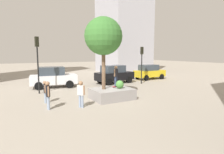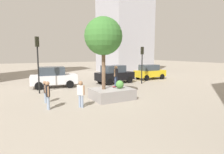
# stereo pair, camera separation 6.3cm
# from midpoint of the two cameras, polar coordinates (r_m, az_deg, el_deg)

# --- Properties ---
(ground_plane) EXTENTS (120.00, 120.00, 0.00)m
(ground_plane) POSITION_cam_midpoint_polar(r_m,az_deg,el_deg) (14.85, -0.67, -6.42)
(ground_plane) COLOR #9E9384
(planter_ledge) EXTENTS (3.02, 2.34, 0.81)m
(planter_ledge) POSITION_cam_midpoint_polar(r_m,az_deg,el_deg) (14.47, 0.13, -5.13)
(planter_ledge) COLOR gray
(planter_ledge) RESTS_ON ground
(plaza_tree) EXTENTS (2.79, 2.79, 5.34)m
(plaza_tree) POSITION_cam_midpoint_polar(r_m,az_deg,el_deg) (14.01, -2.52, 12.23)
(plaza_tree) COLOR brown
(plaza_tree) RESTS_ON planter_ledge
(boxwood_shrub) EXTENTS (0.62, 0.62, 0.62)m
(boxwood_shrub) POSITION_cam_midpoint_polar(r_m,az_deg,el_deg) (14.47, 2.50, -2.26)
(boxwood_shrub) COLOR #4C8C3D
(boxwood_shrub) RESTS_ON planter_ledge
(skateboard) EXTENTS (0.82, 0.51, 0.07)m
(skateboard) POSITION_cam_midpoint_polar(r_m,az_deg,el_deg) (15.06, 1.32, -2.85)
(skateboard) COLOR #A51E1E
(skateboard) RESTS_ON planter_ledge
(skateboarder) EXTENTS (0.48, 0.40, 1.64)m
(skateboarder) POSITION_cam_midpoint_polar(r_m,az_deg,el_deg) (14.92, 1.33, 0.79)
(skateboarder) COLOR navy
(skateboarder) RESTS_ON skateboard
(police_car) EXTENTS (4.80, 2.67, 2.12)m
(police_car) POSITION_cam_midpoint_polar(r_m,az_deg,el_deg) (20.14, -17.33, -0.01)
(police_car) COLOR white
(police_car) RESTS_ON ground
(sedan_parked) EXTENTS (4.71, 2.52, 2.11)m
(sedan_parked) POSITION_cam_midpoint_polar(r_m,az_deg,el_deg) (22.02, 0.84, 0.90)
(sedan_parked) COLOR black
(sedan_parked) RESTS_ON ground
(taxi_cab) EXTENTS (4.28, 2.06, 1.97)m
(taxi_cab) POSITION_cam_midpoint_polar(r_m,az_deg,el_deg) (25.84, 11.48, 1.55)
(taxi_cab) COLOR gold
(taxi_cab) RESTS_ON ground
(traffic_light_corner) EXTENTS (0.31, 0.36, 4.23)m
(traffic_light_corner) POSITION_cam_midpoint_polar(r_m,az_deg,el_deg) (21.76, 9.20, 5.56)
(traffic_light_corner) COLOR black
(traffic_light_corner) RESTS_ON ground
(traffic_light_median) EXTENTS (0.33, 0.37, 4.91)m
(traffic_light_median) POSITION_cam_midpoint_polar(r_m,az_deg,el_deg) (17.35, -21.61, 6.13)
(traffic_light_median) COLOR black
(traffic_light_median) RESTS_ON ground
(bystander_watching) EXTENTS (0.43, 0.50, 1.74)m
(bystander_watching) POSITION_cam_midpoint_polar(r_m,az_deg,el_deg) (12.28, -9.33, -4.62)
(bystander_watching) COLOR #8C9EB7
(bystander_watching) RESTS_ON ground
(pedestrian_crossing) EXTENTS (0.28, 0.60, 1.78)m
(pedestrian_crossing) POSITION_cam_midpoint_polar(r_m,az_deg,el_deg) (12.36, -18.82, -4.72)
(pedestrian_crossing) COLOR #8C9EB7
(pedestrian_crossing) RESTS_ON ground
(passerby_with_bag) EXTENTS (0.24, 0.53, 1.58)m
(passerby_with_bag) POSITION_cam_midpoint_polar(r_m,az_deg,el_deg) (14.05, -19.58, -3.84)
(passerby_with_bag) COLOR #8C9EB7
(passerby_with_bag) RESTS_ON ground
(brick_midrise) EXTENTS (7.30, 8.76, 20.05)m
(brick_midrise) POSITION_cam_midpoint_polar(r_m,az_deg,el_deg) (35.77, 3.60, 17.74)
(brick_midrise) COLOR #B2B2BC
(brick_midrise) RESTS_ON ground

